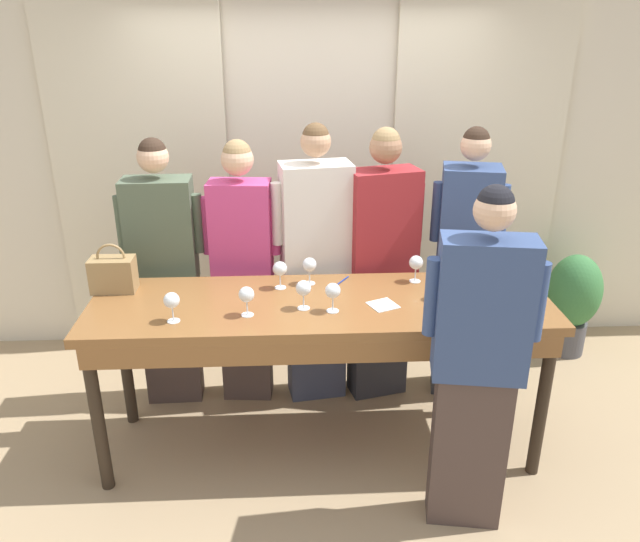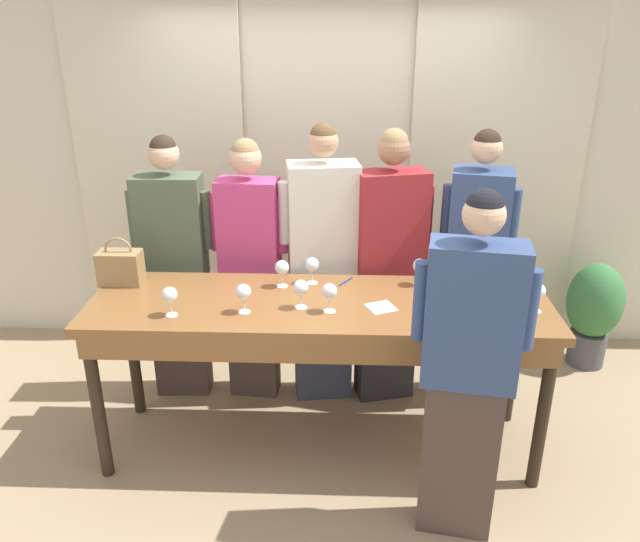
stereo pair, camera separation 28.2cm
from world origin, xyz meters
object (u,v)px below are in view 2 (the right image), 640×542
object	(u,v)px
wine_glass_front_right	(420,267)
guest_navy_coat	(474,271)
guest_cream_sweater	(322,267)
guest_olive_jacket	(175,269)
guest_pink_top	(251,269)
host_pouring	(467,372)
wine_glass_back_left	(282,268)
wine_glass_by_bottle	(329,292)
wine_glass_front_mid	(520,268)
wine_glass_center_mid	(312,265)
wine_bottle	(477,272)
tasting_bar	(319,319)
wine_glass_center_left	(301,288)
wine_glass_back_mid	(170,295)
wine_glass_back_right	(445,284)
wine_glass_center_right	(243,292)
wine_glass_near_host	(488,286)
potted_plant	(594,309)
wine_glass_front_left	(538,292)
handbag	(120,267)
guest_striped_shirt	(388,268)

from	to	relation	value
wine_glass_front_right	guest_navy_coat	xyz separation A→B (m)	(0.39, 0.34, -0.16)
guest_cream_sweater	guest_olive_jacket	bearing A→B (deg)	180.00
guest_pink_top	host_pouring	distance (m)	1.68
wine_glass_back_left	wine_glass_by_bottle	size ratio (longest dim) A/B	1.00
wine_glass_front_mid	wine_glass_center_mid	xyz separation A→B (m)	(-1.20, 0.00, 0.00)
wine_bottle	host_pouring	xyz separation A→B (m)	(-0.19, -0.81, -0.17)
tasting_bar	guest_olive_jacket	bearing A→B (deg)	147.82
wine_bottle	wine_glass_front_mid	world-z (taller)	wine_bottle
tasting_bar	guest_pink_top	world-z (taller)	guest_pink_top
tasting_bar	wine_glass_by_bottle	bearing A→B (deg)	-60.57
wine_glass_center_left	wine_glass_back_mid	distance (m)	0.69
wine_glass_center_left	host_pouring	world-z (taller)	host_pouring
wine_glass_center_mid	wine_glass_center_left	bearing A→B (deg)	-97.53
wine_glass_center_mid	wine_glass_back_mid	bearing A→B (deg)	-148.16
wine_glass_back_right	guest_navy_coat	xyz separation A→B (m)	(0.28, 0.59, -0.16)
wine_glass_back_left	guest_cream_sweater	world-z (taller)	guest_cream_sweater
wine_glass_back_left	wine_glass_center_left	bearing A→B (deg)	-65.34
guest_pink_top	guest_cream_sweater	world-z (taller)	guest_cream_sweater
wine_glass_center_right	wine_glass_by_bottle	xyz separation A→B (m)	(0.45, 0.02, -0.00)
wine_glass_near_host	wine_glass_center_right	bearing A→B (deg)	-174.05
wine_bottle	wine_glass_near_host	distance (m)	0.21
wine_glass_center_mid	wine_glass_back_left	size ratio (longest dim) A/B	1.00
wine_glass_back_right	guest_pink_top	bearing A→B (deg)	152.85
wine_glass_back_left	wine_glass_back_right	bearing A→B (deg)	-12.47
wine_bottle	wine_glass_back_mid	size ratio (longest dim) A/B	1.90
guest_cream_sweater	potted_plant	xyz separation A→B (m)	(1.97, 0.45, -0.49)
wine_glass_front_right	wine_glass_by_bottle	world-z (taller)	same
wine_bottle	wine_glass_near_host	size ratio (longest dim) A/B	1.90
guest_navy_coat	potted_plant	xyz separation A→B (m)	(1.00, 0.45, -0.48)
wine_glass_back_right	wine_glass_near_host	size ratio (longest dim) A/B	1.00
tasting_bar	wine_glass_center_mid	size ratio (longest dim) A/B	15.73
guest_olive_jacket	wine_glass_front_left	bearing A→B (deg)	-17.46
guest_cream_sweater	host_pouring	world-z (taller)	guest_cream_sweater
handbag	wine_glass_back_mid	xyz separation A→B (m)	(0.40, -0.41, 0.01)
wine_glass_back_left	guest_navy_coat	xyz separation A→B (m)	(1.19, 0.39, -0.16)
wine_glass_front_left	guest_striped_shirt	distance (m)	1.01
wine_glass_center_left	wine_glass_center_mid	xyz separation A→B (m)	(0.04, 0.33, 0.00)
wine_glass_center_mid	guest_pink_top	distance (m)	0.56
wine_glass_front_right	guest_striped_shirt	xyz separation A→B (m)	(-0.15, 0.34, -0.15)
wine_glass_by_bottle	guest_striped_shirt	size ratio (longest dim) A/B	0.09
wine_glass_front_right	tasting_bar	bearing A→B (deg)	-154.78
wine_glass_front_left	potted_plant	world-z (taller)	wine_glass_front_left
handbag	wine_glass_back_mid	distance (m)	0.57
host_pouring	wine_glass_front_right	bearing A→B (deg)	98.86
wine_bottle	guest_striped_shirt	world-z (taller)	guest_striped_shirt
wine_glass_front_mid	guest_navy_coat	world-z (taller)	guest_navy_coat
handbag	wine_glass_front_left	xyz separation A→B (m)	(2.33, -0.29, 0.01)
wine_glass_back_left	wine_glass_front_mid	bearing A→B (deg)	2.07
wine_glass_center_right	wine_glass_by_bottle	world-z (taller)	same
wine_glass_center_right	host_pouring	world-z (taller)	host_pouring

